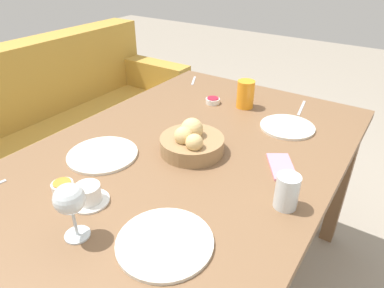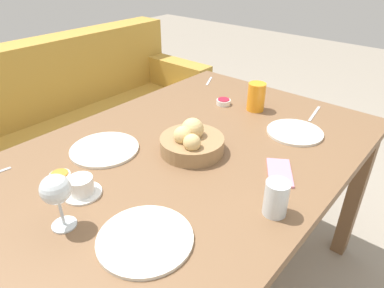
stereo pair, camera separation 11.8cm
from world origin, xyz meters
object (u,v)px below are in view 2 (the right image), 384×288
Objects in this scene: plate_near_left at (145,239)px; wine_glass at (56,191)px; bread_basket at (191,142)px; jam_bowl_berry at (224,102)px; jam_bowl_honey at (60,177)px; juice_glass at (256,97)px; water_tumbler at (276,198)px; spoon_coffee at (209,81)px; plate_far_center at (105,149)px; knife_silver at (314,114)px; cell_phone at (280,172)px; couch at (70,138)px; coffee_cup at (82,187)px; plate_near_right at (295,132)px.

plate_near_left is 1.53× the size of wine_glass.
plate_near_left is 0.25m from wine_glass.
jam_bowl_berry is (0.40, 0.16, -0.03)m from bread_basket.
juice_glass is at bearing -11.89° from jam_bowl_honey.
spoon_coffee is at bearing 47.99° from water_tumbler.
bread_basket reaches higher than plate_far_center.
knife_silver is at bearing -22.21° from jam_bowl_honey.
cell_phone is at bearing -46.26° from jam_bowl_honey.
jam_bowl_honey reaches higher than spoon_coffee.
wine_glass is at bearing -142.72° from plate_far_center.
plate_far_center is at bearing 129.03° from bread_basket.
couch is 16.80× the size of coffee_cup.
bread_basket is at bearing -158.84° from jam_bowl_berry.
juice_glass is 0.26m from knife_silver.
plate_far_center is 1.98× the size of juice_glass.
water_tumbler is 0.61× the size of knife_silver.
couch is at bearing 121.46° from spoon_coffee.
wine_glass is at bearing 178.54° from bread_basket.
jam_bowl_honey is at bearing 168.11° from juice_glass.
knife_silver is at bearing -29.55° from plate_far_center.
couch is at bearing 105.23° from juice_glass.
couch is 7.82× the size of plate_far_center.
jam_bowl_honey is 0.55× the size of spoon_coffee.
wine_glass is at bearing -144.49° from coffee_cup.
knife_silver is (0.13, -0.22, -0.06)m from juice_glass.
wine_glass is 1.40× the size of coffee_cup.
bread_basket is 0.39m from coffee_cup.
bread_basket reaches higher than coffee_cup.
coffee_cup is (-0.53, -1.05, 0.45)m from couch.
coffee_cup is 0.67× the size of cell_phone.
spoon_coffee is at bearing 11.02° from plate_far_center.
bread_basket reaches higher than cell_phone.
cell_phone is (0.47, -0.11, -0.00)m from plate_near_left.
couch is 16.09× the size of spoon_coffee.
plate_near_right is 3.32× the size of jam_bowl_honey.
knife_silver is at bearing -92.08° from spoon_coffee.
bread_basket is 1.43× the size of wine_glass.
water_tumbler is at bearing -160.37° from plate_near_right.
knife_silver is 0.50m from cell_phone.
juice_glass reaches higher than plate_near_left.
wine_glass is 2.44× the size of jam_bowl_honey.
wine_glass is 0.66m from cell_phone.
jam_bowl_berry is (0.04, 0.37, 0.01)m from plate_near_right.
plate_near_left is 0.97m from knife_silver.
wine_glass is at bearing 117.09° from plate_near_left.
bread_basket is 0.39m from water_tumbler.
couch is 1.25m from juice_glass.
cell_phone is at bearing -39.55° from coffee_cup.
spoon_coffee is (1.09, 0.38, -0.11)m from wine_glass.
jam_bowl_honey is (-0.20, -0.04, 0.01)m from plate_far_center.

